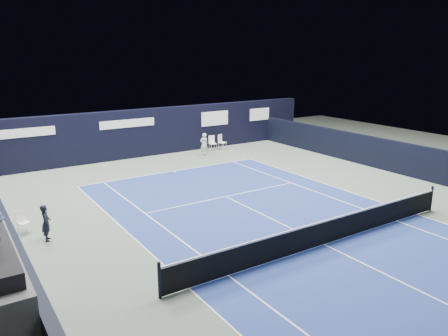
# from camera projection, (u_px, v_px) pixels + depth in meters

# --- Properties ---
(ground) EXTENTS (48.00, 48.00, 0.00)m
(ground) POSITION_uv_depth(u_px,v_px,m) (287.00, 227.00, 17.18)
(ground) COLOR #5A6B5F
(ground) RESTS_ON ground
(court_surface) EXTENTS (10.97, 23.77, 0.01)m
(court_surface) POSITION_uv_depth(u_px,v_px,m) (324.00, 245.00, 15.55)
(court_surface) COLOR navy
(court_surface) RESTS_ON ground
(enclosure_wall_right) EXTENTS (0.30, 22.00, 1.80)m
(enclosure_wall_right) POSITION_uv_depth(u_px,v_px,m) (378.00, 153.00, 25.73)
(enclosure_wall_right) COLOR black
(enclosure_wall_right) RESTS_ON ground
(folding_chair_back_a) EXTENTS (0.60, 0.62, 1.05)m
(folding_chair_back_a) POSITION_uv_depth(u_px,v_px,m) (221.00, 139.00, 30.83)
(folding_chair_back_a) COLOR white
(folding_chair_back_a) RESTS_ON ground
(folding_chair_back_b) EXTENTS (0.51, 0.50, 1.03)m
(folding_chair_back_b) POSITION_uv_depth(u_px,v_px,m) (212.00, 142.00, 30.53)
(folding_chair_back_b) COLOR white
(folding_chair_back_b) RESTS_ON ground
(line_judge_chair) EXTENTS (0.49, 0.49, 0.86)m
(line_judge_chair) POSITION_uv_depth(u_px,v_px,m) (22.00, 220.00, 16.51)
(line_judge_chair) COLOR white
(line_judge_chair) RESTS_ON ground
(line_judge) EXTENTS (0.43, 0.56, 1.36)m
(line_judge) POSITION_uv_depth(u_px,v_px,m) (46.00, 223.00, 15.76)
(line_judge) COLOR black
(line_judge) RESTS_ON ground
(court_markings) EXTENTS (11.03, 23.83, 0.00)m
(court_markings) POSITION_uv_depth(u_px,v_px,m) (324.00, 244.00, 15.55)
(court_markings) COLOR white
(court_markings) RESTS_ON court_surface
(tennis_net) EXTENTS (12.90, 0.10, 1.10)m
(tennis_net) POSITION_uv_depth(u_px,v_px,m) (325.00, 231.00, 15.43)
(tennis_net) COLOR black
(tennis_net) RESTS_ON ground
(back_sponsor_wall) EXTENTS (26.00, 0.63, 3.10)m
(back_sponsor_wall) POSITION_uv_depth(u_px,v_px,m) (141.00, 133.00, 28.52)
(back_sponsor_wall) COLOR black
(back_sponsor_wall) RESTS_ON ground
(side_barrier_left) EXTENTS (0.33, 22.00, 1.20)m
(side_barrier_left) POSITION_uv_depth(u_px,v_px,m) (5.00, 231.00, 15.23)
(side_barrier_left) COLOR black
(side_barrier_left) RESTS_ON ground
(tennis_player) EXTENTS (0.58, 0.80, 1.49)m
(tennis_player) POSITION_uv_depth(u_px,v_px,m) (204.00, 144.00, 28.96)
(tennis_player) COLOR white
(tennis_player) RESTS_ON ground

